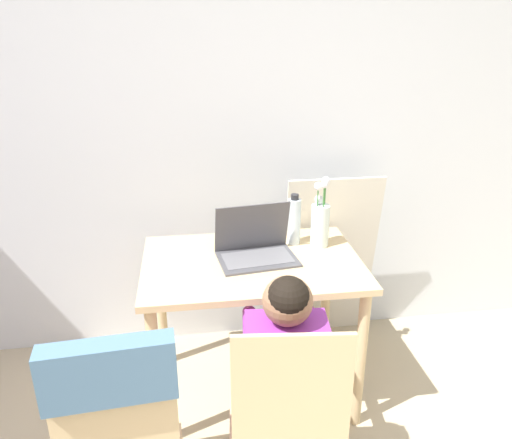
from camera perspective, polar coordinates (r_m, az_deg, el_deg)
The scene contains 9 objects.
wall_back at distance 2.61m, azimuth -6.10°, elevation 10.71°, with size 6.40×0.05×2.50m.
dining_table at distance 2.33m, azimuth -0.45°, elevation -7.15°, with size 0.99×0.67×0.73m.
chair_occupied at distance 1.88m, azimuth 3.51°, elevation -21.55°, with size 0.44×0.44×0.89m.
chair_spare at distance 1.76m, azimuth -15.64°, elevation -20.00°, with size 0.43×0.46×0.90m.
person_seated at distance 1.88m, azimuth 3.25°, elevation -15.45°, with size 0.33×0.45×0.98m.
laptop at distance 2.29m, azimuth -0.09°, elevation -2.98°, with size 0.38×0.29×0.25m.
flower_vase at distance 2.40m, azimuth 7.34°, elevation -0.14°, with size 0.09×0.09×0.35m.
water_bottle at distance 2.41m, azimuth 4.37°, elevation -0.13°, with size 0.06×0.06×0.25m.
cardboard_panel at distance 2.84m, azimuth 8.37°, elevation -4.56°, with size 0.52×0.15×1.00m.
Camera 1 is at (-0.08, -0.34, 1.75)m, focal length 35.00 mm.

